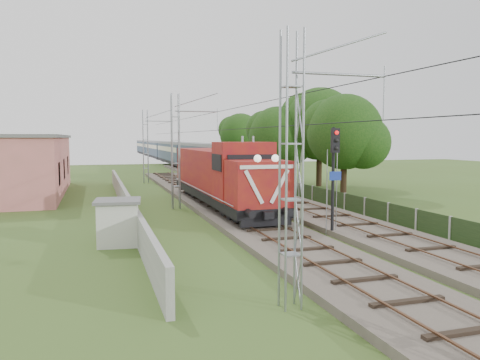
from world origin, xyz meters
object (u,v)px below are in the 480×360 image
object	(u,v)px
coach_rake	(165,150)
relay_hut	(118,222)
signal_post	(334,162)
locomotive	(221,175)

from	to	relation	value
coach_rake	relay_hut	distance (m)	72.27
coach_rake	signal_post	xyz separation A→B (m)	(-1.99, -72.52, 1.19)
relay_hut	locomotive	bearing A→B (deg)	50.91
relay_hut	signal_post	bearing A→B (deg)	-7.36
locomotive	relay_hut	distance (m)	11.81
coach_rake	relay_hut	xyz separation A→B (m)	(-12.40, -71.18, -1.51)
locomotive	relay_hut	size ratio (longest dim) A/B	8.06
relay_hut	coach_rake	bearing A→B (deg)	80.12
locomotive	coach_rake	size ratio (longest dim) A/B	0.20
locomotive	coach_rake	bearing A→B (deg)	85.39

